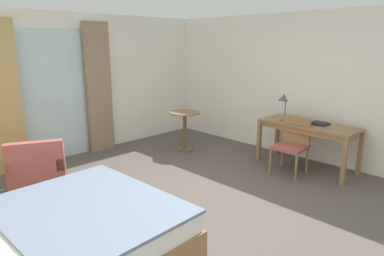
# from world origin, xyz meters

# --- Properties ---
(ground) EXTENTS (6.37, 6.55, 0.10)m
(ground) POSITION_xyz_m (0.00, 0.00, -0.05)
(ground) COLOR #564C47
(wall_back) EXTENTS (5.97, 0.12, 2.50)m
(wall_back) POSITION_xyz_m (0.00, 3.02, 1.25)
(wall_back) COLOR white
(wall_back) RESTS_ON ground
(wall_right) EXTENTS (0.12, 6.15, 2.50)m
(wall_right) POSITION_xyz_m (2.93, 0.00, 1.25)
(wall_right) COLOR white
(wall_right) RESTS_ON ground
(balcony_glass_door) EXTENTS (1.21, 0.02, 2.20)m
(balcony_glass_door) POSITION_xyz_m (-0.28, 2.94, 1.10)
(balcony_glass_door) COLOR silver
(balcony_glass_door) RESTS_ON ground
(curtain_panel_left) EXTENTS (0.60, 0.10, 2.36)m
(curtain_panel_left) POSITION_xyz_m (-1.11, 2.84, 1.18)
(curtain_panel_left) COLOR tan
(curtain_panel_left) RESTS_ON ground
(curtain_panel_right) EXTENTS (0.48, 0.10, 2.36)m
(curtain_panel_right) POSITION_xyz_m (0.55, 2.84, 1.18)
(curtain_panel_right) COLOR #897056
(curtain_panel_right) RESTS_ON ground
(bed) EXTENTS (2.27, 1.84, 0.97)m
(bed) POSITION_xyz_m (-1.68, -0.07, 0.27)
(bed) COLOR olive
(bed) RESTS_ON ground
(writing_desk) EXTENTS (0.65, 1.55, 0.74)m
(writing_desk) POSITION_xyz_m (2.45, -0.34, 0.65)
(writing_desk) COLOR olive
(writing_desk) RESTS_ON ground
(desk_chair) EXTENTS (0.51, 0.51, 0.88)m
(desk_chair) POSITION_xyz_m (2.09, -0.27, 0.49)
(desk_chair) COLOR #9E4C47
(desk_chair) RESTS_ON ground
(desk_lamp) EXTENTS (0.19, 0.16, 0.46)m
(desk_lamp) POSITION_xyz_m (2.34, 0.07, 1.09)
(desk_lamp) COLOR #4C4C51
(desk_lamp) RESTS_ON writing_desk
(closed_book) EXTENTS (0.24, 0.27, 0.03)m
(closed_book) POSITION_xyz_m (2.51, -0.50, 0.75)
(closed_book) COLOR #232328
(closed_book) RESTS_ON writing_desk
(armchair_by_window) EXTENTS (0.93, 0.95, 0.79)m
(armchair_by_window) POSITION_xyz_m (-1.06, 1.71, 0.33)
(armchair_by_window) COLOR #9E4C47
(armchair_by_window) RESTS_ON ground
(round_cafe_table) EXTENTS (0.57, 0.57, 0.74)m
(round_cafe_table) POSITION_xyz_m (1.66, 1.72, 0.54)
(round_cafe_table) COLOR olive
(round_cafe_table) RESTS_ON ground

